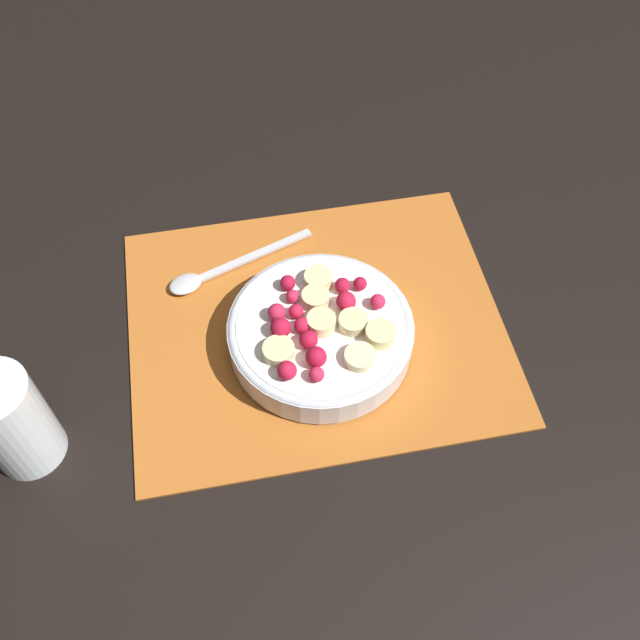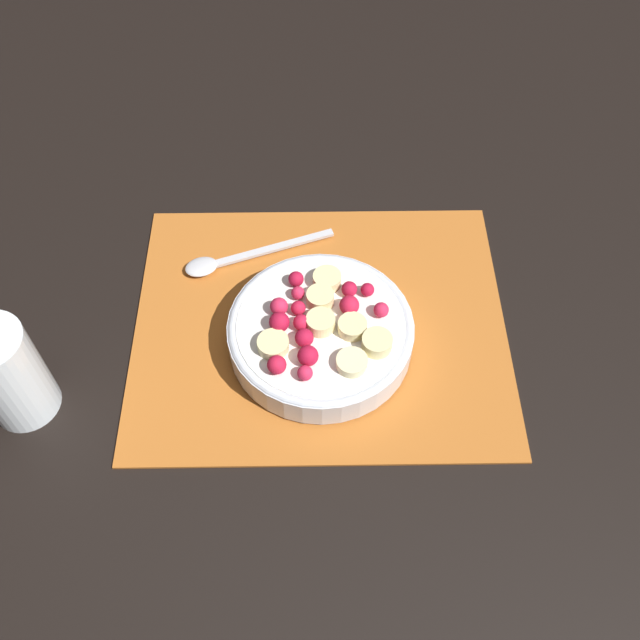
{
  "view_description": "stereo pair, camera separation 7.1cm",
  "coord_description": "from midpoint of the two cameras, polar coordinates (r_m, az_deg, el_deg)",
  "views": [
    {
      "loc": [
        -0.08,
        -0.43,
        0.63
      ],
      "look_at": [
        -0.0,
        -0.03,
        0.05
      ],
      "focal_mm": 40.0,
      "sensor_mm": 36.0,
      "label": 1
    },
    {
      "loc": [
        -0.01,
        -0.44,
        0.63
      ],
      "look_at": [
        -0.0,
        -0.03,
        0.05
      ],
      "focal_mm": 40.0,
      "sensor_mm": 36.0,
      "label": 2
    }
  ],
  "objects": [
    {
      "name": "ground_plane",
      "position": [
        0.77,
        -2.99,
        -0.58
      ],
      "size": [
        3.0,
        3.0,
        0.0
      ],
      "primitive_type": "plane",
      "color": "black"
    },
    {
      "name": "fruit_bowl",
      "position": [
        0.73,
        -2.78,
        -1.11
      ],
      "size": [
        0.19,
        0.19,
        0.06
      ],
      "color": "silver",
      "rests_on": "placemat"
    },
    {
      "name": "drinking_glass",
      "position": [
        0.71,
        -26.12,
        -7.51
      ],
      "size": [
        0.07,
        0.07,
        0.11
      ],
      "color": "white",
      "rests_on": "ground_plane"
    },
    {
      "name": "placemat",
      "position": [
        0.77,
        -3.0,
        -0.45
      ],
      "size": [
        0.4,
        0.33,
        0.01
      ],
      "color": "#B26023",
      "rests_on": "ground_plane"
    },
    {
      "name": "spoon",
      "position": [
        0.81,
        -11.06,
        3.57
      ],
      "size": [
        0.17,
        0.08,
        0.01
      ],
      "rotation": [
        0.0,
        0.0,
        3.48
      ],
      "color": "silver",
      "rests_on": "placemat"
    }
  ]
}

